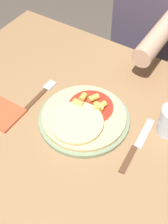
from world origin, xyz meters
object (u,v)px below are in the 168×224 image
(plate, at_px, (84,119))
(knife, at_px, (137,146))
(fork, at_px, (41,94))
(dining_table, at_px, (79,154))
(person_diner, at_px, (154,35))
(pizza, at_px, (83,116))

(plate, xyz_separation_m, knife, (0.18, -0.00, -0.00))
(plate, distance_m, fork, 0.19)
(dining_table, bearing_deg, person_diner, 93.83)
(fork, relative_size, knife, 0.79)
(plate, height_order, knife, plate)
(person_diner, bearing_deg, plate, -87.22)
(knife, relative_size, person_diner, 0.19)
(pizza, xyz_separation_m, knife, (0.18, 0.00, -0.02))
(knife, bearing_deg, pizza, -179.02)
(plate, bearing_deg, dining_table, -74.44)
(plate, bearing_deg, fork, 174.84)
(dining_table, distance_m, pizza, 0.14)
(dining_table, bearing_deg, plate, 105.56)
(dining_table, distance_m, plate, 0.13)
(pizza, height_order, knife, pizza)
(pizza, relative_size, knife, 1.19)
(dining_table, bearing_deg, knife, 18.01)
(plate, distance_m, person_diner, 0.65)
(plate, bearing_deg, person_diner, 92.78)
(dining_table, distance_m, knife, 0.21)
(dining_table, height_order, knife, knife)
(pizza, distance_m, knife, 0.19)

